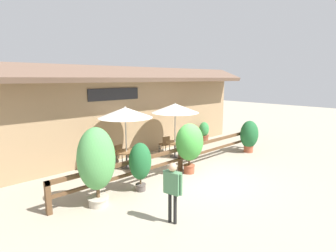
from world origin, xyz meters
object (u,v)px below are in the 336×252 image
Objects in this scene: dining_table_middle at (175,145)px; chair_middle_wallside at (165,144)px; patio_umbrella_middle at (175,108)px; potted_plant_corner_fern at (140,162)px; potted_plant_small_flowering at (204,132)px; potted_plant_entrance_palm at (249,135)px; patio_umbrella_near at (125,113)px; potted_plant_broad_leaf at (189,143)px; pedestrian at (173,185)px; chair_near_wallside at (117,153)px; chair_near_streetside at (137,160)px; dining_table_near at (127,155)px; potted_plant_tall_tropical at (97,161)px; chair_middle_streetside at (186,149)px.

chair_middle_wallside is (0.02, 0.72, -0.07)m from dining_table_middle.
patio_umbrella_middle reaches higher than potted_plant_corner_fern.
potted_plant_entrance_palm is at bearing -91.26° from potted_plant_small_flowering.
patio_umbrella_near is 1.00× the size of patio_umbrella_middle.
potted_plant_broad_leaf is at bearing -120.05° from patio_umbrella_middle.
pedestrian is at bearing -105.45° from potted_plant_corner_fern.
potted_plant_broad_leaf reaches higher than dining_table_middle.
chair_near_streetside is at bearing 85.30° from chair_near_wallside.
chair_near_streetside is 0.54× the size of potted_plant_corner_fern.
potted_plant_broad_leaf is at bearing -56.81° from dining_table_near.
potted_plant_small_flowering is (5.91, 0.73, 0.03)m from dining_table_near.
potted_plant_corner_fern is (-0.96, -2.23, 0.41)m from dining_table_near.
patio_umbrella_middle is at bearing 90.00° from dining_table_middle.
potted_plant_broad_leaf is (-1.15, -2.68, 0.71)m from chair_middle_wallside.
patio_umbrella_middle is 4.27m from potted_plant_corner_fern.
patio_umbrella_middle is 1.30× the size of potted_plant_broad_leaf.
dining_table_near is at bearing 174.54° from dining_table_middle.
potted_plant_corner_fern is (-3.53, -1.98, 0.41)m from dining_table_middle.
dining_table_near is 5.96m from potted_plant_small_flowering.
patio_umbrella_middle is (2.57, -0.25, 1.76)m from dining_table_near.
potted_plant_small_flowering is at bearing 26.27° from chair_near_streetside.
pedestrian is (-4.12, -4.13, -1.28)m from patio_umbrella_middle.
potted_plant_small_flowering is (8.39, 2.93, -0.77)m from potted_plant_tall_tropical.
chair_near_streetside is at bearing -166.45° from potted_plant_small_flowering.
potted_plant_entrance_palm is at bearing -0.20° from potted_plant_tall_tropical.
potted_plant_broad_leaf reaches higher than chair_near_streetside.
potted_plant_corner_fern reaches higher than chair_middle_streetside.
chair_near_wallside is at bearing 104.98° from chair_near_streetside.
patio_umbrella_near is 2.58m from patio_umbrella_middle.
potted_plant_tall_tropical is (-3.92, 0.01, 0.15)m from potted_plant_broad_leaf.
patio_umbrella_near is 2.20× the size of potted_plant_small_flowering.
dining_table_middle is at bearing 148.85° from potted_plant_entrance_palm.
potted_plant_corner_fern is (-2.40, -0.03, -0.23)m from potted_plant_broad_leaf.
potted_plant_corner_fern reaches higher than dining_table_near.
potted_plant_tall_tropical is at bearing -158.89° from patio_umbrella_middle.
potted_plant_broad_leaf is (1.44, -2.20, -1.11)m from patio_umbrella_near.
dining_table_middle is at bearing 153.37° from chair_near_wallside.
chair_near_wallside is at bearing 72.63° from potted_plant_corner_fern.
dining_table_near is at bearing 86.70° from chair_near_wallside.
chair_middle_streetside is (2.60, -0.97, -1.83)m from patio_umbrella_near.
patio_umbrella_near is 3.13m from dining_table_middle.
potted_plant_small_flowering is at bearing 7.05° from patio_umbrella_near.
dining_table_near is at bearing 174.54° from patio_umbrella_middle.
potted_plant_small_flowering is at bearing 173.44° from chair_near_wallside.
chair_middle_streetside is 3.50m from potted_plant_entrance_palm.
potted_plant_small_flowering is (4.47, 2.93, -0.62)m from potted_plant_broad_leaf.
dining_table_middle is 2.35m from potted_plant_broad_leaf.
potted_plant_small_flowering reaches higher than dining_table_near.
potted_plant_small_flowering is at bearing -164.30° from chair_middle_wallside.
potted_plant_broad_leaf is 3.70m from pedestrian.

